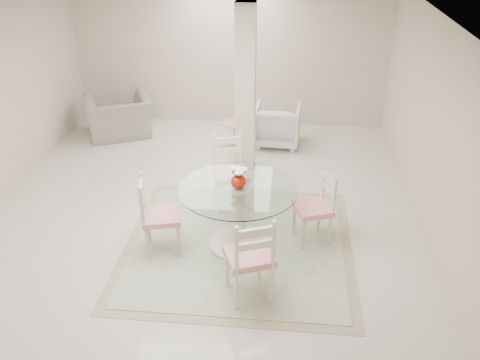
# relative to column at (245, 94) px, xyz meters

# --- Properties ---
(ground) EXTENTS (7.00, 7.00, 0.00)m
(ground) POSITION_rel_column_xyz_m (-0.50, -1.30, -1.35)
(ground) COLOR silver
(ground) RESTS_ON ground
(room_shell) EXTENTS (6.02, 7.02, 2.71)m
(room_shell) POSITION_rel_column_xyz_m (-0.50, -1.30, 0.51)
(room_shell) COLOR beige
(room_shell) RESTS_ON ground
(column) EXTENTS (0.30, 0.30, 2.70)m
(column) POSITION_rel_column_xyz_m (0.00, 0.00, 0.00)
(column) COLOR beige
(column) RESTS_ON ground
(area_rug) EXTENTS (2.91, 2.91, 0.02)m
(area_rug) POSITION_rel_column_xyz_m (0.10, -2.03, -1.34)
(area_rug) COLOR tan
(area_rug) RESTS_ON ground
(dining_table) EXTENTS (1.47, 1.47, 0.85)m
(dining_table) POSITION_rel_column_xyz_m (0.10, -2.03, -0.92)
(dining_table) COLOR beige
(dining_table) RESTS_ON ground
(red_vase) EXTENTS (0.22, 0.20, 0.28)m
(red_vase) POSITION_rel_column_xyz_m (0.10, -2.03, -0.36)
(red_vase) COLOR #9F1A04
(red_vase) RESTS_ON dining_table
(dining_chair_east) EXTENTS (0.55, 0.55, 1.08)m
(dining_chair_east) POSITION_rel_column_xyz_m (1.09, -1.80, -0.78)
(dining_chair_east) COLOR beige
(dining_chair_east) RESTS_ON ground
(dining_chair_north) EXTENTS (0.59, 0.59, 1.18)m
(dining_chair_north) POSITION_rel_column_xyz_m (-0.13, -1.03, -0.73)
(dining_chair_north) COLOR #F0E8C5
(dining_chair_north) RESTS_ON ground
(dining_chair_west) EXTENTS (0.55, 0.55, 1.14)m
(dining_chair_west) POSITION_rel_column_xyz_m (-0.90, -2.25, -0.75)
(dining_chair_west) COLOR beige
(dining_chair_west) RESTS_ON ground
(dining_chair_south) EXTENTS (0.62, 0.62, 1.20)m
(dining_chair_south) POSITION_rel_column_xyz_m (0.33, -3.03, -0.72)
(dining_chair_south) COLOR #F0E9C5
(dining_chair_south) RESTS_ON ground
(recliner_taupe) EXTENTS (1.48, 1.41, 0.76)m
(recliner_taupe) POSITION_rel_column_xyz_m (-2.51, 1.31, -0.97)
(recliner_taupe) COLOR gray
(recliner_taupe) RESTS_ON ground
(armchair_white) EXTENTS (0.83, 0.85, 0.74)m
(armchair_white) POSITION_rel_column_xyz_m (0.48, 1.20, -0.98)
(armchair_white) COLOR silver
(armchair_white) RESTS_ON ground
(side_table) EXTENTS (0.45, 0.45, 0.47)m
(side_table) POSITION_rel_column_xyz_m (-0.27, 0.97, -1.13)
(side_table) COLOR #D9AE85
(side_table) RESTS_ON ground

